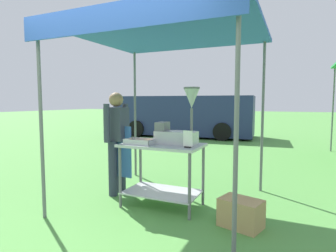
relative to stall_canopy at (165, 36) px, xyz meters
The scene contains 9 objects.
ground_plane 5.62m from the stall_canopy, 92.14° to the left, with size 70.00×70.00×0.00m, color #519342.
stall_canopy is the anchor object (origin of this frame).
donut_cart 1.74m from the stall_canopy, 90.00° to the right, with size 1.12×0.67×0.88m.
donut_tray 1.50m from the stall_canopy, 139.66° to the right, with size 0.40×0.26×0.07m.
donut_fryer 1.25m from the stall_canopy, 10.49° to the right, with size 0.61×0.28×0.78m.
menu_sign 1.48m from the stall_canopy, 30.16° to the right, with size 0.13×0.05×0.22m.
vendor 1.70m from the stall_canopy, behind, with size 0.46×0.54×1.61m.
supply_crate 2.49m from the stall_canopy, 15.94° to the right, with size 0.54×0.44×0.33m.
van_navy 8.13m from the stall_canopy, 109.24° to the left, with size 5.86×2.45×1.69m.
Camera 1 is at (1.84, -2.66, 1.47)m, focal length 29.92 mm.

